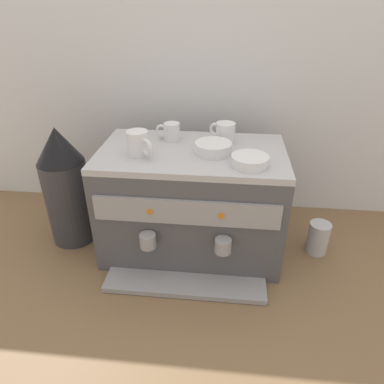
# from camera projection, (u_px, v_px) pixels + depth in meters

# --- Properties ---
(ground_plane) EXTENTS (4.00, 4.00, 0.00)m
(ground_plane) POSITION_uv_depth(u_px,v_px,m) (192.00, 244.00, 1.45)
(ground_plane) COLOR brown
(tiled_backsplash_wall) EXTENTS (2.80, 0.03, 1.13)m
(tiled_backsplash_wall) POSITION_uv_depth(u_px,v_px,m) (201.00, 86.00, 1.48)
(tiled_backsplash_wall) COLOR silver
(tiled_backsplash_wall) RESTS_ON ground_plane
(espresso_machine) EXTENTS (0.67, 0.50, 0.42)m
(espresso_machine) POSITION_uv_depth(u_px,v_px,m) (192.00, 202.00, 1.35)
(espresso_machine) COLOR #4C4C51
(espresso_machine) RESTS_ON ground_plane
(ceramic_cup_0) EXTENTS (0.09, 0.06, 0.07)m
(ceramic_cup_0) POSITION_uv_depth(u_px,v_px,m) (171.00, 132.00, 1.32)
(ceramic_cup_0) COLOR white
(ceramic_cup_0) RESTS_ON espresso_machine
(ceramic_cup_1) EXTENTS (0.10, 0.10, 0.08)m
(ceramic_cup_1) POSITION_uv_depth(u_px,v_px,m) (139.00, 143.00, 1.19)
(ceramic_cup_1) COLOR white
(ceramic_cup_1) RESTS_ON espresso_machine
(ceramic_cup_2) EXTENTS (0.10, 0.09, 0.07)m
(ceramic_cup_2) POSITION_uv_depth(u_px,v_px,m) (224.00, 132.00, 1.30)
(ceramic_cup_2) COLOR white
(ceramic_cup_2) RESTS_ON espresso_machine
(ceramic_bowl_0) EXTENTS (0.13, 0.13, 0.04)m
(ceramic_bowl_0) POSITION_uv_depth(u_px,v_px,m) (213.00, 148.00, 1.22)
(ceramic_bowl_0) COLOR white
(ceramic_bowl_0) RESTS_ON espresso_machine
(ceramic_bowl_1) EXTENTS (0.12, 0.12, 0.03)m
(ceramic_bowl_1) POSITION_uv_depth(u_px,v_px,m) (250.00, 161.00, 1.13)
(ceramic_bowl_1) COLOR white
(ceramic_bowl_1) RESTS_ON espresso_machine
(coffee_grinder) EXTENTS (0.18, 0.18, 0.49)m
(coffee_grinder) POSITION_uv_depth(u_px,v_px,m) (66.00, 186.00, 1.38)
(coffee_grinder) COLOR #333338
(coffee_grinder) RESTS_ON ground_plane
(milk_pitcher) EXTENTS (0.08, 0.08, 0.13)m
(milk_pitcher) POSITION_uv_depth(u_px,v_px,m) (318.00, 238.00, 1.38)
(milk_pitcher) COLOR #B7B7BC
(milk_pitcher) RESTS_ON ground_plane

